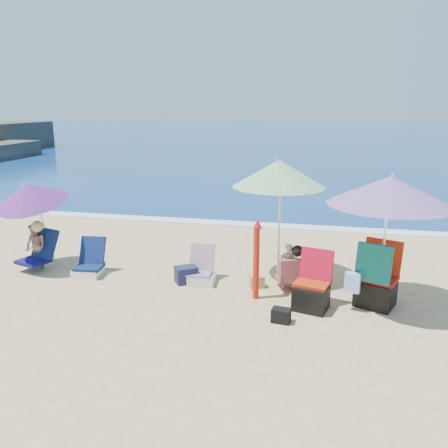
% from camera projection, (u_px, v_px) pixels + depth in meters
% --- Properties ---
extents(ground, '(120.00, 120.00, 0.00)m').
position_uv_depth(ground, '(229.00, 306.00, 7.42)').
color(ground, '#D8BC84').
rests_on(ground, ground).
extents(sea, '(120.00, 80.00, 0.12)m').
position_uv_depth(sea, '(312.00, 134.00, 49.97)').
color(sea, navy).
rests_on(sea, ground).
extents(foam, '(120.00, 0.50, 0.04)m').
position_uv_depth(foam, '(267.00, 226.00, 12.24)').
color(foam, white).
rests_on(foam, ground).
extents(umbrella_turquoise, '(2.03, 2.03, 2.16)m').
position_uv_depth(umbrella_turquoise, '(390.00, 191.00, 6.91)').
color(umbrella_turquoise, white).
rests_on(umbrella_turquoise, ground).
extents(umbrella_striped, '(1.84, 1.84, 2.25)m').
position_uv_depth(umbrella_striped, '(279.00, 173.00, 8.19)').
color(umbrella_striped, silver).
rests_on(umbrella_striped, ground).
extents(umbrella_blue, '(1.57, 1.61, 1.86)m').
position_uv_depth(umbrella_blue, '(30.00, 194.00, 8.69)').
color(umbrella_blue, silver).
rests_on(umbrella_blue, ground).
extents(furled_umbrella, '(0.15, 0.17, 1.37)m').
position_uv_depth(furled_umbrella, '(256.00, 256.00, 7.54)').
color(furled_umbrella, '#B81F0D').
rests_on(furled_umbrella, ground).
extents(chair_navy, '(0.56, 0.65, 0.69)m').
position_uv_depth(chair_navy, '(89.00, 266.00, 8.73)').
color(chair_navy, '#0B1F43').
rests_on(chair_navy, ground).
extents(chair_rainbow, '(0.57, 0.65, 0.65)m').
position_uv_depth(chair_rainbow, '(201.00, 273.00, 8.38)').
color(chair_rainbow, '#DB4D62').
rests_on(chair_rainbow, ground).
extents(camp_chair_left, '(0.64, 0.69, 0.92)m').
position_uv_depth(camp_chair_left, '(312.00, 292.00, 7.28)').
color(camp_chair_left, '#A4290B').
rests_on(camp_chair_left, ground).
extents(camp_chair_right, '(0.92, 0.87, 1.10)m').
position_uv_depth(camp_chair_right, '(375.00, 283.00, 7.33)').
color(camp_chair_right, '#B3160C').
rests_on(camp_chair_right, ground).
extents(person_center, '(0.70, 0.65, 0.83)m').
position_uv_depth(person_center, '(291.00, 268.00, 7.99)').
color(person_center, tan).
rests_on(person_center, ground).
extents(person_left, '(0.78, 0.79, 1.01)m').
position_uv_depth(person_left, '(37.00, 246.00, 8.99)').
color(person_left, tan).
rests_on(person_left, ground).
extents(bag_navy_a, '(0.48, 0.45, 0.30)m').
position_uv_depth(bag_navy_a, '(186.00, 275.00, 8.36)').
color(bag_navy_a, '#1B1E3C').
rests_on(bag_navy_a, ground).
extents(bag_black_a, '(0.34, 0.32, 0.20)m').
position_uv_depth(bag_black_a, '(188.00, 275.00, 8.48)').
color(bag_black_a, black).
rests_on(bag_black_a, ground).
extents(bag_tan, '(0.30, 0.26, 0.22)m').
position_uv_depth(bag_tan, '(257.00, 282.00, 8.14)').
color(bag_tan, tan).
rests_on(bag_tan, ground).
extents(bag_navy_b, '(0.43, 0.37, 0.27)m').
position_uv_depth(bag_navy_b, '(302.00, 282.00, 8.08)').
color(bag_navy_b, '#192337').
rests_on(bag_navy_b, ground).
extents(bag_black_b, '(0.30, 0.22, 0.21)m').
position_uv_depth(bag_black_b, '(281.00, 315.00, 6.85)').
color(bag_black_b, black).
rests_on(bag_black_b, ground).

